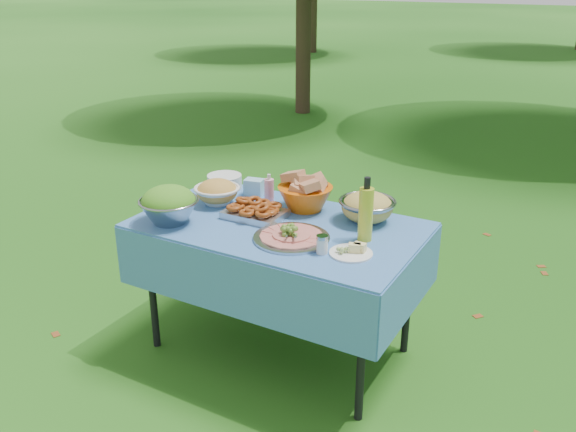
% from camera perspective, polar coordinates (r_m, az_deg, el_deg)
% --- Properties ---
extents(ground, '(80.00, 80.00, 0.00)m').
position_cam_1_polar(ground, '(3.52, -0.79, -12.22)').
color(ground, '#0D3B0A').
rests_on(ground, ground).
extents(picnic_table, '(1.46, 0.86, 0.76)m').
position_cam_1_polar(picnic_table, '(3.32, -0.83, -6.79)').
color(picnic_table, '#75A0E1').
rests_on(picnic_table, ground).
extents(salad_bowl, '(0.40, 0.40, 0.20)m').
position_cam_1_polar(salad_bowl, '(3.20, -11.10, 1.06)').
color(salad_bowl, '#919599').
rests_on(salad_bowl, picnic_table).
extents(pasta_bowl_white, '(0.31, 0.31, 0.14)m').
position_cam_1_polar(pasta_bowl_white, '(3.44, -6.66, 2.29)').
color(pasta_bowl_white, white).
rests_on(pasta_bowl_white, picnic_table).
extents(plate_stack, '(0.24, 0.24, 0.08)m').
position_cam_1_polar(plate_stack, '(3.68, -5.96, 3.21)').
color(plate_stack, white).
rests_on(plate_stack, picnic_table).
extents(wipes_box, '(0.12, 0.10, 0.10)m').
position_cam_1_polar(wipes_box, '(3.55, -3.18, 2.71)').
color(wipes_box, '#93C9E7').
rests_on(wipes_box, picnic_table).
extents(sanitizer_bottle, '(0.06, 0.06, 0.16)m').
position_cam_1_polar(sanitizer_bottle, '(3.45, -1.78, 2.68)').
color(sanitizer_bottle, pink).
rests_on(sanitizer_bottle, picnic_table).
extents(bread_bowl, '(0.39, 0.39, 0.20)m').
position_cam_1_polar(bread_bowl, '(3.32, 1.62, 2.27)').
color(bread_bowl, '#D65B0B').
rests_on(bread_bowl, picnic_table).
extents(pasta_bowl_steel, '(0.36, 0.36, 0.16)m').
position_cam_1_polar(pasta_bowl_steel, '(3.20, 7.43, 0.88)').
color(pasta_bowl_steel, '#919599').
rests_on(pasta_bowl_steel, picnic_table).
extents(fried_tray, '(0.32, 0.23, 0.07)m').
position_cam_1_polar(fried_tray, '(3.23, -3.11, 0.50)').
color(fried_tray, '#B8B9BD').
rests_on(fried_tray, picnic_table).
extents(charcuterie_platter, '(0.47, 0.47, 0.09)m').
position_cam_1_polar(charcuterie_platter, '(2.96, 0.33, -1.41)').
color(charcuterie_platter, '#ADAEB4').
rests_on(charcuterie_platter, picnic_table).
extents(oil_bottle, '(0.09, 0.09, 0.32)m').
position_cam_1_polar(oil_bottle, '(2.93, 7.31, 0.64)').
color(oil_bottle, gold).
rests_on(oil_bottle, picnic_table).
extents(cheese_plate, '(0.23, 0.23, 0.06)m').
position_cam_1_polar(cheese_plate, '(2.83, 5.92, -3.06)').
color(cheese_plate, white).
rests_on(cheese_plate, picnic_table).
extents(shaker, '(0.06, 0.06, 0.09)m').
position_cam_1_polar(shaker, '(2.82, 3.21, -2.67)').
color(shaker, silver).
rests_on(shaker, picnic_table).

